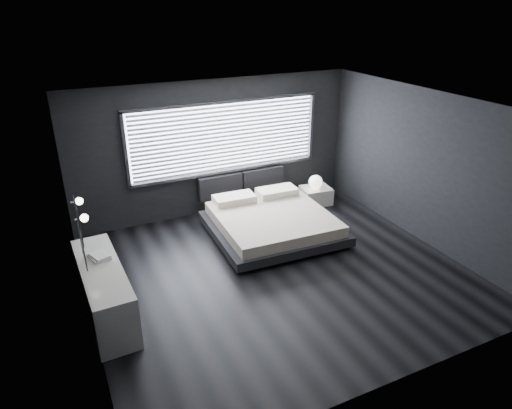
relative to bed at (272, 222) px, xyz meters
name	(u,v)px	position (x,y,z in m)	size (l,w,h in m)	color
room	(279,196)	(-0.52, -1.22, 1.12)	(6.04, 6.00, 2.80)	black
window	(226,138)	(-0.32, 1.47, 1.33)	(4.14, 0.09, 1.52)	white
headboard	(242,183)	(0.00, 1.42, 0.29)	(1.96, 0.16, 0.52)	black
sconce_near	(84,218)	(-3.40, -1.17, 1.32)	(0.18, 0.11, 0.11)	silver
sconce_far	(79,201)	(-3.40, -0.57, 1.32)	(0.18, 0.11, 0.11)	silver
wall_art_upper	(79,221)	(-3.49, -1.77, 1.57)	(0.01, 0.48, 0.48)	#47474C
wall_art_lower	(82,246)	(-3.49, -1.52, 1.10)	(0.01, 0.48, 0.48)	#47474C
bed	(272,222)	(0.00, 0.00, 0.00)	(2.42, 2.32, 0.60)	black
nightstand	(316,195)	(1.58, 0.91, -0.09)	(0.64, 0.53, 0.37)	silver
orb_lamp	(316,182)	(1.55, 0.90, 0.24)	(0.30, 0.30, 0.30)	white
dresser	(105,291)	(-3.29, -1.13, 0.12)	(0.63, 2.00, 0.79)	silver
book_stack	(100,256)	(-3.27, -0.87, 0.54)	(0.33, 0.38, 0.07)	white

